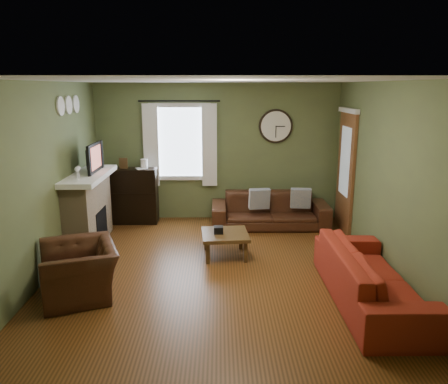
{
  "coord_description": "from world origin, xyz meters",
  "views": [
    {
      "loc": [
        0.03,
        -5.7,
        2.52
      ],
      "look_at": [
        0.1,
        0.4,
        1.05
      ],
      "focal_mm": 35.0,
      "sensor_mm": 36.0,
      "label": 1
    }
  ],
  "objects_px": {
    "bookshelf": "(134,196)",
    "sofa_red": "(371,276)",
    "sofa_brown": "(270,210)",
    "coffee_table": "(225,244)",
    "armchair": "(79,271)"
  },
  "relations": [
    {
      "from": "bookshelf",
      "to": "sofa_red",
      "type": "distance_m",
      "value": 4.69
    },
    {
      "from": "sofa_brown",
      "to": "sofa_red",
      "type": "xyz_separation_m",
      "value": [
        0.87,
        -2.94,
        0.02
      ]
    },
    {
      "from": "sofa_red",
      "to": "coffee_table",
      "type": "xyz_separation_m",
      "value": [
        -1.72,
        1.49,
        -0.14
      ]
    },
    {
      "from": "bookshelf",
      "to": "coffee_table",
      "type": "relative_size",
      "value": 1.51
    },
    {
      "from": "sofa_red",
      "to": "sofa_brown",
      "type": "bearing_deg",
      "value": 16.54
    },
    {
      "from": "sofa_brown",
      "to": "coffee_table",
      "type": "xyz_separation_m",
      "value": [
        -0.85,
        -1.45,
        -0.13
      ]
    },
    {
      "from": "sofa_red",
      "to": "coffee_table",
      "type": "distance_m",
      "value": 2.28
    },
    {
      "from": "bookshelf",
      "to": "sofa_red",
      "type": "height_order",
      "value": "bookshelf"
    },
    {
      "from": "bookshelf",
      "to": "sofa_brown",
      "type": "bearing_deg",
      "value": -6.16
    },
    {
      "from": "bookshelf",
      "to": "sofa_brown",
      "type": "xyz_separation_m",
      "value": [
        2.54,
        -0.27,
        -0.21
      ]
    },
    {
      "from": "armchair",
      "to": "coffee_table",
      "type": "distance_m",
      "value": 2.22
    },
    {
      "from": "bookshelf",
      "to": "armchair",
      "type": "distance_m",
      "value": 3.0
    },
    {
      "from": "bookshelf",
      "to": "sofa_red",
      "type": "bearing_deg",
      "value": -43.24
    },
    {
      "from": "bookshelf",
      "to": "armchair",
      "type": "xyz_separation_m",
      "value": [
        -0.12,
        -2.99,
        -0.2
      ]
    },
    {
      "from": "bookshelf",
      "to": "sofa_brown",
      "type": "relative_size",
      "value": 0.49
    }
  ]
}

